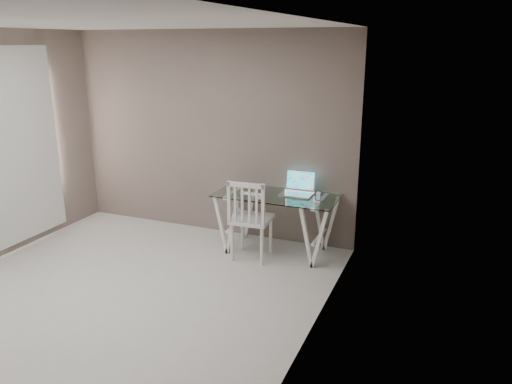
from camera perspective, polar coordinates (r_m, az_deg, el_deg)
room at (r=4.87m, az=-18.15°, el=6.25°), size 4.50×4.52×2.71m
desk at (r=6.21m, az=2.33°, el=-3.54°), size 1.50×0.70×0.75m
chair at (r=5.92m, az=-0.75°, el=-2.79°), size 0.49×0.49×1.01m
laptop at (r=6.16m, az=4.84°, el=0.43°), size 0.39×0.33×0.27m
keyboard at (r=6.10m, az=-0.44°, el=-0.26°), size 0.30×0.13×0.01m
mouse at (r=5.90m, az=0.57°, el=-0.72°), size 0.11×0.06×0.03m
phone_dock at (r=5.86m, az=7.10°, el=-0.79°), size 0.07×0.07×0.13m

